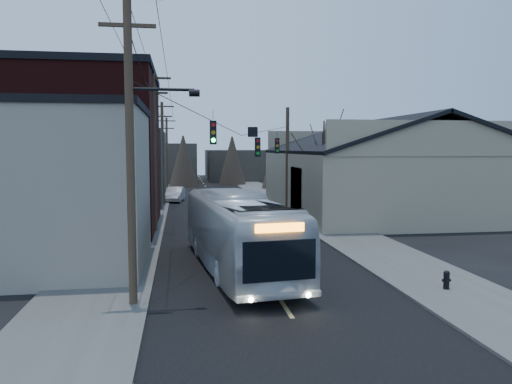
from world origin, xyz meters
The scene contains 15 objects.
ground centered at (0.00, 0.00, 0.00)m, with size 160.00×160.00×0.00m, color black.
road_surface centered at (0.00, 30.00, 0.01)m, with size 9.00×110.00×0.02m, color black.
sidewalk_left centered at (-6.50, 30.00, 0.06)m, with size 4.00×110.00×0.12m, color #474744.
sidewalk_right centered at (6.50, 30.00, 0.06)m, with size 4.00×110.00×0.12m, color #474744.
building_clapboard centered at (-9.00, 9.00, 3.50)m, with size 8.00×8.00×7.00m, color gray.
building_brick centered at (-10.00, 20.00, 5.00)m, with size 10.00×12.00×10.00m, color black.
building_left_far centered at (-9.50, 36.00, 3.50)m, with size 9.00×14.00×7.00m, color #36322B.
warehouse centered at (13.00, 25.00, 2.70)m, with size 16.16×20.60×7.73m.
building_far_left centered at (-6.00, 65.00, 3.00)m, with size 10.00×12.00×6.00m, color #36322B.
building_far_right centered at (7.00, 70.00, 2.50)m, with size 12.00×14.00×5.00m, color #36322B.
bare_tree centered at (6.50, 20.00, 3.60)m, with size 0.40×0.40×7.20m, color black.
utility_lines centered at (-3.11, 24.14, 4.95)m, with size 11.24×45.28×10.50m.
bus centered at (-0.97, 7.44, 1.67)m, with size 2.81×11.99×3.34m, color #B7BDC4.
parked_car centered at (-3.97, 36.24, 0.72)m, with size 1.53×4.40×1.45m, color #A7AAAF.
fire_hydrant centered at (6.26, 3.02, 0.49)m, with size 0.32×0.24×0.69m.
Camera 1 is at (-3.38, -13.73, 5.29)m, focal length 35.00 mm.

